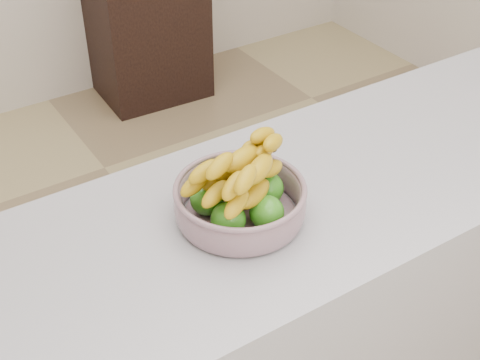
% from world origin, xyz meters
% --- Properties ---
extents(ground, '(4.00, 4.00, 0.00)m').
position_xyz_m(ground, '(0.00, 0.00, 0.00)').
color(ground, tan).
rests_on(ground, ground).
extents(counter, '(2.00, 0.60, 0.90)m').
position_xyz_m(counter, '(0.00, -0.33, 0.45)').
color(counter, '#A5A4AD').
rests_on(counter, ground).
extents(cabinet, '(0.57, 0.47, 0.99)m').
position_xyz_m(cabinet, '(0.53, 1.78, 0.50)').
color(cabinet, black).
rests_on(cabinet, ground).
extents(fruit_bowl, '(0.28, 0.28, 0.17)m').
position_xyz_m(fruit_bowl, '(-0.25, -0.34, 0.96)').
color(fruit_bowl, '#8F9AAC').
rests_on(fruit_bowl, counter).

